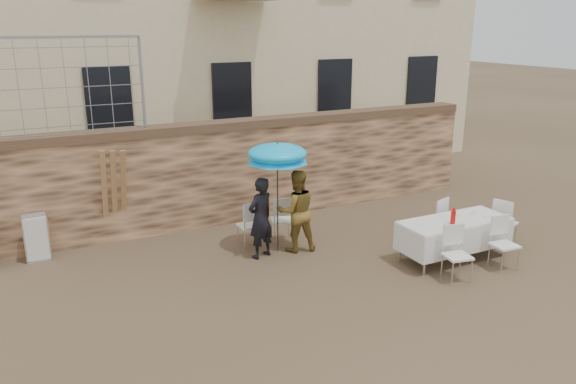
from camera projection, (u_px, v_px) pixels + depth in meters
name	position (u px, v px, depth m)	size (l,w,h in m)	color
ground	(331.00, 326.00, 8.19)	(80.00, 80.00, 0.00)	brown
stone_wall	(214.00, 174.00, 12.16)	(13.00, 0.50, 2.20)	#8D6546
chain_link_fence	(55.00, 88.00, 10.30)	(3.20, 0.06, 1.80)	gray
man_suit	(261.00, 218.00, 10.40)	(0.57, 0.37, 1.55)	black
woman_dress	(296.00, 211.00, 10.72)	(0.78, 0.61, 1.61)	#A98233
umbrella	(277.00, 157.00, 10.34)	(1.16, 1.16, 1.99)	#3F3F44
couple_chair_left	(249.00, 224.00, 10.96)	(0.48, 0.48, 0.96)	white
couple_chair_right	(282.00, 219.00, 11.26)	(0.48, 0.48, 0.96)	white
banquet_table	(455.00, 222.00, 10.33)	(2.10, 0.85, 0.78)	silver
soda_bottle	(453.00, 217.00, 10.07)	(0.09, 0.09, 0.26)	red
table_chair_front_left	(458.00, 255.00, 9.50)	(0.48, 0.48, 0.96)	white
table_chair_front_right	(505.00, 244.00, 9.97)	(0.48, 0.48, 0.96)	white
table_chair_back	(433.00, 220.00, 11.17)	(0.48, 0.48, 0.96)	white
table_chair_side	(505.00, 222.00, 11.09)	(0.48, 0.48, 0.96)	white
chair_stack_right	(36.00, 235.00, 10.43)	(0.46, 0.40, 0.92)	white
wood_planks	(121.00, 195.00, 11.02)	(0.70, 0.20, 2.00)	#A37749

